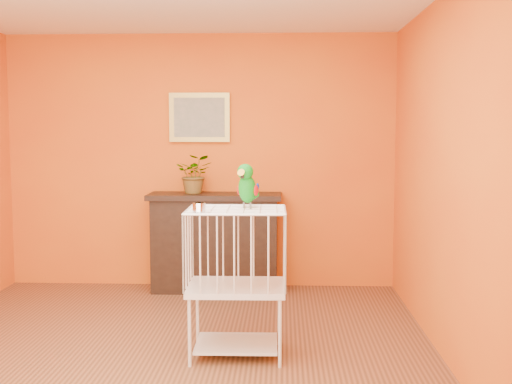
{
  "coord_description": "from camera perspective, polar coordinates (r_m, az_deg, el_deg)",
  "views": [
    {
      "loc": [
        0.86,
        -4.34,
        1.63
      ],
      "look_at": [
        0.67,
        0.18,
        1.18
      ],
      "focal_mm": 45.0,
      "sensor_mm": 36.0,
      "label": 1
    }
  ],
  "objects": [
    {
      "name": "feed_cup",
      "position": [
        4.37,
        -5.08,
        -1.37
      ],
      "size": [
        0.09,
        0.09,
        0.06
      ],
      "primitive_type": "cylinder",
      "color": "silver",
      "rests_on": "birdcage"
    },
    {
      "name": "potted_plant",
      "position": [
        6.44,
        -5.46,
        1.21
      ],
      "size": [
        0.36,
        0.4,
        0.31
      ],
      "primitive_type": "imported",
      "rotation": [
        0.0,
        0.0,
        0.03
      ],
      "color": "#26722D",
      "rests_on": "console_cabinet"
    },
    {
      "name": "room_shell",
      "position": [
        4.43,
        -8.76,
        4.96
      ],
      "size": [
        4.5,
        4.5,
        4.5
      ],
      "color": "orange",
      "rests_on": "ground"
    },
    {
      "name": "parrot",
      "position": [
        4.57,
        -0.8,
        0.58
      ],
      "size": [
        0.17,
        0.29,
        0.32
      ],
      "rotation": [
        0.0,
        0.0,
        -0.33
      ],
      "color": "#59544C",
      "rests_on": "birdcage"
    },
    {
      "name": "birdcage",
      "position": [
        4.63,
        -1.75,
        -7.82
      ],
      "size": [
        0.7,
        0.54,
        1.06
      ],
      "rotation": [
        0.0,
        0.0,
        0.02
      ],
      "color": "silver",
      "rests_on": "ground"
    },
    {
      "name": "framed_picture",
      "position": [
        6.62,
        -5.05,
        6.62
      ],
      "size": [
        0.62,
        0.04,
        0.5
      ],
      "color": "#AD923E",
      "rests_on": "room_shell"
    },
    {
      "name": "console_cabinet",
      "position": [
        6.5,
        -3.66,
        -4.47
      ],
      "size": [
        1.33,
        0.48,
        0.99
      ],
      "color": "black",
      "rests_on": "ground"
    },
    {
      "name": "ground",
      "position": [
        4.72,
        -8.47,
        -14.66
      ],
      "size": [
        4.5,
        4.5,
        0.0
      ],
      "primitive_type": "plane",
      "color": "brown",
      "rests_on": "ground"
    }
  ]
}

